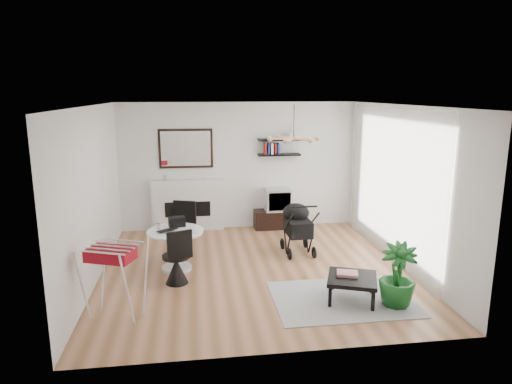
{
  "coord_description": "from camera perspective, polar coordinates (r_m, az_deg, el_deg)",
  "views": [
    {
      "loc": [
        -0.96,
        -7.08,
        2.91
      ],
      "look_at": [
        0.09,
        0.4,
        1.24
      ],
      "focal_mm": 32.0,
      "sensor_mm": 36.0,
      "label": 1
    }
  ],
  "objects": [
    {
      "name": "floor",
      "position": [
        7.72,
        -0.23,
        -9.7
      ],
      "size": [
        5.0,
        5.0,
        0.0
      ],
      "primitive_type": "plane",
      "color": "#8F5E37",
      "rests_on": "ground"
    },
    {
      "name": "crt_tv",
      "position": [
        9.81,
        2.75,
        -0.91
      ],
      "size": [
        0.55,
        0.48,
        0.48
      ],
      "color": "silver",
      "rests_on": "tv_console"
    },
    {
      "name": "sheer_curtain",
      "position": [
        8.17,
        16.5,
        0.93
      ],
      "size": [
        0.04,
        3.6,
        2.6
      ],
      "primitive_type": "cube",
      "color": "white",
      "rests_on": "wall_right"
    },
    {
      "name": "wall_left",
      "position": [
        7.41,
        -19.76,
        -0.44
      ],
      "size": [
        0.0,
        5.0,
        5.0
      ],
      "primitive_type": "plane",
      "rotation": [
        1.57,
        0.0,
        1.57
      ],
      "color": "white",
      "rests_on": "floor"
    },
    {
      "name": "shelf_lower",
      "position": [
        9.71,
        2.91,
        4.69
      ],
      "size": [
        0.9,
        0.25,
        0.04
      ],
      "primitive_type": "cube",
      "color": "black",
      "rests_on": "wall_back"
    },
    {
      "name": "pendant_lamp",
      "position": [
        7.6,
        4.72,
        6.68
      ],
      "size": [
        0.9,
        0.9,
        0.1
      ],
      "primitive_type": null,
      "color": "tan",
      "rests_on": "ceiling"
    },
    {
      "name": "wall_back",
      "position": [
        9.76,
        -2.21,
        3.24
      ],
      "size": [
        5.0,
        0.0,
        5.0
      ],
      "primitive_type": "plane",
      "rotation": [
        1.57,
        0.0,
        0.0
      ],
      "color": "white",
      "rests_on": "floor"
    },
    {
      "name": "shelf_upper",
      "position": [
        9.68,
        2.93,
        6.56
      ],
      "size": [
        0.9,
        0.25,
        0.04
      ],
      "primitive_type": "cube",
      "color": "black",
      "rests_on": "wall_back"
    },
    {
      "name": "drinking_glass",
      "position": [
        7.76,
        -12.11,
        -4.19
      ],
      "size": [
        0.05,
        0.05,
        0.09
      ],
      "primitive_type": "cylinder",
      "color": "white",
      "rests_on": "dining_table"
    },
    {
      "name": "ceiling",
      "position": [
        7.15,
        -0.24,
        10.77
      ],
      "size": [
        5.0,
        5.0,
        0.0
      ],
      "primitive_type": "plane",
      "color": "white",
      "rests_on": "wall_back"
    },
    {
      "name": "coffee_table",
      "position": [
        6.68,
        11.93,
        -10.64
      ],
      "size": [
        0.86,
        0.86,
        0.34
      ],
      "rotation": [
        0.0,
        0.0,
        -0.36
      ],
      "color": "black",
      "rests_on": "rug"
    },
    {
      "name": "chair_near",
      "position": [
        7.2,
        -9.87,
        -9.13
      ],
      "size": [
        0.47,
        0.48,
        0.9
      ],
      "rotation": [
        0.0,
        0.0,
        3.5
      ],
      "color": "black",
      "rests_on": "floor"
    },
    {
      "name": "magazines",
      "position": [
        6.71,
        11.34,
        -9.97
      ],
      "size": [
        0.35,
        0.31,
        0.04
      ],
      "primitive_type": "cube",
      "rotation": [
        0.0,
        0.0,
        -0.31
      ],
      "color": "#BC2F38",
      "rests_on": "coffee_table"
    },
    {
      "name": "stroller",
      "position": [
        8.43,
        5.19,
        -4.7
      ],
      "size": [
        0.52,
        0.84,
        1.01
      ],
      "rotation": [
        0.0,
        0.0,
        0.03
      ],
      "color": "black",
      "rests_on": "floor"
    },
    {
      "name": "drying_rack",
      "position": [
        6.28,
        -17.25,
        -10.41
      ],
      "size": [
        0.85,
        0.83,
        1.01
      ],
      "rotation": [
        0.0,
        0.0,
        -0.37
      ],
      "color": "white",
      "rests_on": "floor"
    },
    {
      "name": "potted_plant",
      "position": [
        6.64,
        17.28,
        -9.91
      ],
      "size": [
        0.62,
        0.62,
        0.89
      ],
      "primitive_type": "imported",
      "rotation": [
        0.0,
        0.0,
        -0.29
      ],
      "color": "#19581F",
      "rests_on": "floor"
    },
    {
      "name": "wall_right",
      "position": [
        8.03,
        17.73,
        0.66
      ],
      "size": [
        0.0,
        5.0,
        5.0
      ],
      "primitive_type": "plane",
      "rotation": [
        1.57,
        0.0,
        -1.57
      ],
      "color": "white",
      "rests_on": "floor"
    },
    {
      "name": "newspaper",
      "position": [
        7.5,
        -8.65,
        -4.95
      ],
      "size": [
        0.37,
        0.33,
        0.01
      ],
      "primitive_type": "cube",
      "rotation": [
        0.0,
        0.0,
        0.17
      ],
      "color": "silver",
      "rests_on": "dining_table"
    },
    {
      "name": "rug",
      "position": [
        6.82,
        10.7,
        -12.97
      ],
      "size": [
        1.97,
        1.42,
        0.01
      ],
      "primitive_type": "cube",
      "color": "#A2A2A2",
      "rests_on": "floor"
    },
    {
      "name": "dining_table",
      "position": [
        7.7,
        -10.0,
        -6.4
      ],
      "size": [
        0.93,
        0.93,
        0.68
      ],
      "color": "white",
      "rests_on": "floor"
    },
    {
      "name": "chair_far",
      "position": [
        8.35,
        -9.25,
        -5.87
      ],
      "size": [
        0.51,
        0.52,
        0.98
      ],
      "rotation": [
        0.0,
        0.0,
        -0.35
      ],
      "color": "black",
      "rests_on": "floor"
    },
    {
      "name": "tv_console",
      "position": [
        9.93,
        2.89,
        -3.38
      ],
      "size": [
        1.08,
        0.38,
        0.4
      ],
      "primitive_type": "cube",
      "color": "black",
      "rests_on": "floor"
    },
    {
      "name": "black_bag",
      "position": [
        7.82,
        -9.85,
        -3.68
      ],
      "size": [
        0.3,
        0.21,
        0.16
      ],
      "primitive_type": "cube",
      "rotation": [
        0.0,
        0.0,
        0.19
      ],
      "color": "black",
      "rests_on": "dining_table"
    },
    {
      "name": "fireplace",
      "position": [
        9.76,
        -8.56,
        -0.86
      ],
      "size": [
        1.5,
        0.17,
        2.16
      ],
      "color": "white",
      "rests_on": "floor"
    },
    {
      "name": "laptop",
      "position": [
        7.55,
        -10.8,
        -4.84
      ],
      "size": [
        0.42,
        0.4,
        0.03
      ],
      "primitive_type": "imported",
      "rotation": [
        0.0,
        0.0,
        0.63
      ],
      "color": "black",
      "rests_on": "dining_table"
    }
  ]
}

